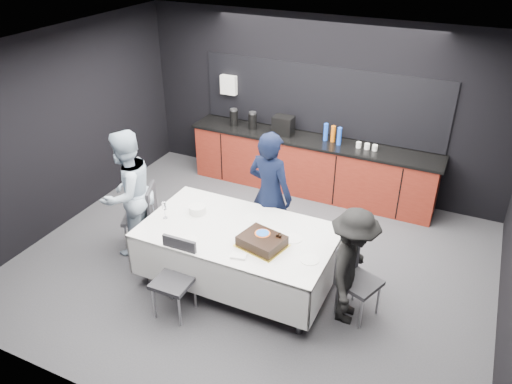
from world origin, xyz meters
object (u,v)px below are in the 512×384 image
champagne_flute (164,207)px  person_left (128,193)px  chair_near (176,272)px  chair_right (354,274)px  party_table (238,240)px  chair_left (145,213)px  person_right (352,267)px  plate_stack (197,209)px  person_center (270,195)px  cake_assembly (262,241)px

champagne_flute → person_left: person_left is taller
champagne_flute → chair_near: bearing=-48.4°
chair_right → party_table: bearing=-176.0°
champagne_flute → chair_right: bearing=5.8°
party_table → chair_left: chair_left is taller
person_right → chair_near: bearing=107.1°
plate_stack → party_table: bearing=-11.6°
plate_stack → champagne_flute: size_ratio=0.95×
champagne_flute → person_right: (2.35, 0.12, -0.22)m
chair_right → person_right: 0.22m
chair_right → person_left: person_left is taller
champagne_flute → person_center: size_ratio=0.13×
chair_left → party_table: bearing=-6.2°
plate_stack → champagne_flute: 0.42m
chair_left → chair_right: bearing=-1.3°
person_right → party_table: bearing=85.1°
party_table → plate_stack: 0.68m
chair_near → plate_stack: bearing=104.2°
party_table → person_left: bearing=178.9°
person_left → party_table: bearing=95.2°
cake_assembly → person_right: 1.04m
cake_assembly → plate_stack: size_ratio=2.81×
party_table → chair_right: 1.43m
chair_left → person_center: 1.73m
person_left → person_right: 3.06m
plate_stack → person_left: (-1.01, -0.10, 0.04)m
person_right → champagne_flute: bearing=88.9°
chair_left → person_left: (-0.14, -0.13, 0.34)m
person_right → cake_assembly: bearing=94.0°
plate_stack → person_left: size_ratio=0.12×
champagne_flute → person_center: (1.01, 0.93, -0.06)m
party_table → person_right: 1.41m
champagne_flute → chair_right: 2.41m
cake_assembly → plate_stack: 1.07m
champagne_flute → party_table: bearing=8.5°
person_center → chair_right: bearing=162.9°
party_table → champagne_flute: size_ratio=10.36×
chair_near → person_left: bearing=148.1°
chair_near → party_table: bearing=59.8°
chair_right → person_center: size_ratio=0.52×
chair_left → chair_near: (1.09, -0.89, 0.00)m
party_table → person_center: 0.82m
plate_stack → chair_right: 2.08m
champagne_flute → chair_right: champagne_flute is taller
plate_stack → person_right: person_right is taller
cake_assembly → chair_near: (-0.81, -0.56, -0.31)m
cake_assembly → champagne_flute: bearing=178.9°
plate_stack → champagne_flute: (-0.30, -0.27, 0.11)m
chair_near → person_center: 1.63m
chair_right → plate_stack: bearing=179.1°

